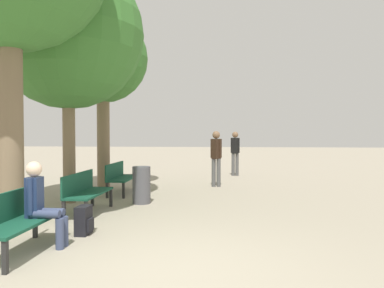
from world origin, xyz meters
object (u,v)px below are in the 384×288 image
at_px(bench_row_2, 120,176).
at_px(tree_row_2, 103,60).
at_px(bench_row_1, 85,190).
at_px(pedestrian_near, 235,150).
at_px(bench_row_0, 16,218).
at_px(person_seated, 42,202).
at_px(trash_bin, 141,185).
at_px(pedestrian_mid, 216,155).
at_px(tree_row_1, 68,34).
at_px(backpack, 84,221).

xyz_separation_m(bench_row_2, tree_row_2, (-0.83, 1.12, 3.41)).
distance_m(bench_row_1, pedestrian_near, 7.89).
distance_m(bench_row_0, person_seated, 0.41).
xyz_separation_m(bench_row_0, trash_bin, (0.92, 3.75, -0.05)).
height_order(pedestrian_near, trash_bin, pedestrian_near).
distance_m(pedestrian_mid, trash_bin, 3.43).
distance_m(bench_row_1, person_seated, 2.29).
height_order(bench_row_1, pedestrian_near, pedestrian_near).
xyz_separation_m(tree_row_2, pedestrian_near, (4.10, 3.49, -2.92)).
height_order(bench_row_0, tree_row_1, tree_row_1).
bearing_deg(person_seated, backpack, 63.80).
distance_m(bench_row_1, tree_row_2, 5.09).
distance_m(bench_row_2, pedestrian_near, 5.67).
bearing_deg(tree_row_1, bench_row_1, -54.29).
distance_m(bench_row_1, tree_row_1, 3.80).
relative_size(bench_row_2, backpack, 3.41).
distance_m(bench_row_2, trash_bin, 1.66).
relative_size(pedestrian_mid, trash_bin, 1.97).
height_order(person_seated, backpack, person_seated).
xyz_separation_m(bench_row_0, person_seated, (0.23, 0.29, 0.18)).
xyz_separation_m(bench_row_0, bench_row_2, (0.00, 5.13, 0.00)).
bearing_deg(bench_row_1, pedestrian_near, 65.51).
relative_size(pedestrian_near, trash_bin, 1.97).
bearing_deg(pedestrian_mid, tree_row_2, -172.80).
height_order(tree_row_1, person_seated, tree_row_1).
height_order(pedestrian_mid, trash_bin, pedestrian_mid).
bearing_deg(pedestrian_mid, person_seated, -110.33).
height_order(bench_row_1, tree_row_1, tree_row_1).
bearing_deg(tree_row_1, tree_row_2, 90.00).
distance_m(bench_row_2, backpack, 4.18).
xyz_separation_m(person_seated, backpack, (0.35, 0.71, -0.44)).
distance_m(tree_row_1, tree_row_2, 2.53).
relative_size(tree_row_2, person_seated, 4.24).
distance_m(bench_row_0, pedestrian_near, 10.28).
height_order(bench_row_0, bench_row_2, same).
distance_m(bench_row_1, pedestrian_mid, 4.90).
relative_size(tree_row_2, pedestrian_mid, 3.08).
distance_m(person_seated, backpack, 0.90).
bearing_deg(pedestrian_mid, pedestrian_near, 77.74).
xyz_separation_m(bench_row_1, person_seated, (0.23, -2.28, 0.18)).
height_order(tree_row_2, pedestrian_near, tree_row_2).
relative_size(bench_row_2, pedestrian_mid, 0.93).
xyz_separation_m(bench_row_2, backpack, (0.58, -4.13, -0.26)).
height_order(bench_row_1, backpack, bench_row_1).
height_order(tree_row_2, backpack, tree_row_2).
distance_m(tree_row_2, trash_bin, 4.61).
relative_size(bench_row_2, trash_bin, 1.83).
height_order(bench_row_0, bench_row_1, same).
relative_size(bench_row_2, person_seated, 1.28).
bearing_deg(bench_row_0, bench_row_1, 90.00).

